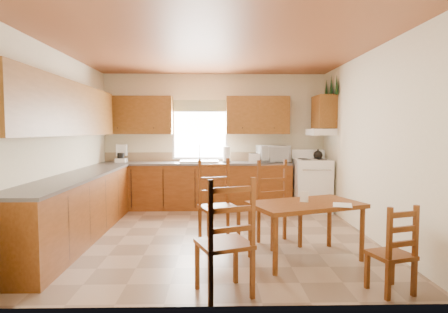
{
  "coord_description": "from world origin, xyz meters",
  "views": [
    {
      "loc": [
        0.02,
        -5.45,
        1.55
      ],
      "look_at": [
        0.15,
        0.3,
        1.15
      ],
      "focal_mm": 30.0,
      "sensor_mm": 36.0,
      "label": 1
    }
  ],
  "objects_px": {
    "chair_near_right": "(391,248)",
    "chair_far_left": "(219,202)",
    "dining_table": "(305,231)",
    "chair_far_right": "(279,204)",
    "stove": "(312,186)",
    "chair_near_left": "(224,236)",
    "microwave": "(273,154)"
  },
  "relations": [
    {
      "from": "chair_near_right",
      "to": "chair_far_left",
      "type": "relative_size",
      "value": 0.75
    },
    {
      "from": "dining_table",
      "to": "chair_far_right",
      "type": "bearing_deg",
      "value": 91.1
    },
    {
      "from": "chair_near_right",
      "to": "chair_far_right",
      "type": "xyz_separation_m",
      "value": [
        -0.82,
        1.51,
        0.14
      ]
    },
    {
      "from": "stove",
      "to": "chair_near_left",
      "type": "bearing_deg",
      "value": -114.34
    },
    {
      "from": "chair_near_left",
      "to": "chair_far_right",
      "type": "bearing_deg",
      "value": -137.89
    },
    {
      "from": "chair_near_left",
      "to": "chair_near_right",
      "type": "relative_size",
      "value": 1.31
    },
    {
      "from": "chair_near_left",
      "to": "chair_far_left",
      "type": "xyz_separation_m",
      "value": [
        -0.04,
        1.6,
        0.01
      ]
    },
    {
      "from": "dining_table",
      "to": "chair_near_left",
      "type": "height_order",
      "value": "chair_near_left"
    },
    {
      "from": "chair_far_left",
      "to": "dining_table",
      "type": "bearing_deg",
      "value": -51.73
    },
    {
      "from": "microwave",
      "to": "stove",
      "type": "bearing_deg",
      "value": -32.15
    },
    {
      "from": "chair_near_right",
      "to": "chair_near_left",
      "type": "bearing_deg",
      "value": -16.74
    },
    {
      "from": "dining_table",
      "to": "chair_far_right",
      "type": "xyz_separation_m",
      "value": [
        -0.22,
        0.57,
        0.22
      ]
    },
    {
      "from": "dining_table",
      "to": "chair_near_left",
      "type": "distance_m",
      "value": 1.39
    },
    {
      "from": "stove",
      "to": "dining_table",
      "type": "bearing_deg",
      "value": -104.34
    },
    {
      "from": "stove",
      "to": "chair_far_left",
      "type": "relative_size",
      "value": 0.86
    },
    {
      "from": "microwave",
      "to": "chair_far_right",
      "type": "height_order",
      "value": "microwave"
    },
    {
      "from": "chair_near_right",
      "to": "dining_table",
      "type": "bearing_deg",
      "value": -74.4
    },
    {
      "from": "chair_far_left",
      "to": "chair_far_right",
      "type": "height_order",
      "value": "chair_far_left"
    },
    {
      "from": "microwave",
      "to": "chair_near_left",
      "type": "distance_m",
      "value": 4.11
    },
    {
      "from": "chair_far_right",
      "to": "dining_table",
      "type": "bearing_deg",
      "value": -89.33
    },
    {
      "from": "stove",
      "to": "microwave",
      "type": "xyz_separation_m",
      "value": [
        -0.71,
        0.29,
        0.6
      ]
    },
    {
      "from": "dining_table",
      "to": "chair_near_right",
      "type": "distance_m",
      "value": 1.11
    },
    {
      "from": "microwave",
      "to": "chair_far_right",
      "type": "relative_size",
      "value": 0.49
    },
    {
      "from": "stove",
      "to": "chair_far_right",
      "type": "distance_m",
      "value": 2.37
    },
    {
      "from": "microwave",
      "to": "chair_far_left",
      "type": "distance_m",
      "value": 2.64
    },
    {
      "from": "stove",
      "to": "chair_near_left",
      "type": "height_order",
      "value": "chair_near_left"
    },
    {
      "from": "dining_table",
      "to": "chair_near_right",
      "type": "xyz_separation_m",
      "value": [
        0.59,
        -0.94,
        0.08
      ]
    },
    {
      "from": "chair_near_right",
      "to": "chair_far_right",
      "type": "height_order",
      "value": "chair_far_right"
    },
    {
      "from": "chair_near_left",
      "to": "stove",
      "type": "bearing_deg",
      "value": -136.48
    },
    {
      "from": "microwave",
      "to": "chair_near_right",
      "type": "xyz_separation_m",
      "value": [
        0.53,
        -3.94,
        -0.66
      ]
    },
    {
      "from": "microwave",
      "to": "chair_near_right",
      "type": "height_order",
      "value": "microwave"
    },
    {
      "from": "stove",
      "to": "chair_near_right",
      "type": "xyz_separation_m",
      "value": [
        -0.18,
        -3.65,
        -0.06
      ]
    }
  ]
}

